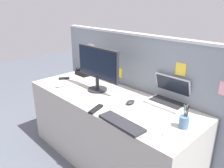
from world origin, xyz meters
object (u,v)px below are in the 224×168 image
object	(u,v)px
desk_phone	(85,72)
pen_cup	(184,122)
cell_phone_black_slab	(64,78)
keyboard_main	(121,123)
cell_phone_silver_slab	(45,83)
computer_mouse_right_hand	(130,102)
computer_mouse_left_hand	(60,85)
desktop_monitor	(98,66)
laptop	(169,96)
cell_phone_white_slab	(173,135)
tv_remote	(96,109)

from	to	relation	value
desk_phone	pen_cup	size ratio (longest dim) A/B	1.07
desk_phone	cell_phone_black_slab	xyz separation A→B (m)	(-0.04, -0.29, -0.02)
desk_phone	keyboard_main	world-z (taller)	desk_phone
cell_phone_silver_slab	pen_cup	bearing A→B (deg)	-29.26
computer_mouse_right_hand	computer_mouse_left_hand	bearing A→B (deg)	-170.63
desktop_monitor	laptop	distance (m)	0.76
computer_mouse_right_hand	cell_phone_white_slab	distance (m)	0.57
cell_phone_white_slab	tv_remote	distance (m)	0.68
tv_remote	pen_cup	bearing A→B (deg)	6.00
cell_phone_black_slab	cell_phone_silver_slab	distance (m)	0.24
keyboard_main	desk_phone	bearing A→B (deg)	157.12
pen_cup	computer_mouse_right_hand	bearing A→B (deg)	177.48
keyboard_main	pen_cup	xyz separation A→B (m)	(0.35, 0.29, 0.04)
cell_phone_black_slab	tv_remote	xyz separation A→B (m)	(0.90, -0.26, 0.01)
computer_mouse_right_hand	pen_cup	distance (m)	0.54
desk_phone	cell_phone_black_slab	size ratio (longest dim) A/B	1.56
laptop	tv_remote	xyz separation A→B (m)	(-0.35, -0.57, -0.05)
pen_cup	cell_phone_black_slab	size ratio (longest dim) A/B	1.46
desk_phone	keyboard_main	size ratio (longest dim) A/B	0.50
laptop	desk_phone	size ratio (longest dim) A/B	1.75
tv_remote	desktop_monitor	bearing A→B (deg)	120.02
desk_phone	pen_cup	world-z (taller)	pen_cup
keyboard_main	tv_remote	bearing A→B (deg)	-179.63
laptop	keyboard_main	world-z (taller)	laptop
desk_phone	computer_mouse_right_hand	size ratio (longest dim) A/B	1.97
computer_mouse_right_hand	cell_phone_black_slab	size ratio (longest dim) A/B	0.79
desktop_monitor	cell_phone_white_slab	xyz separation A→B (m)	(1.00, -0.18, -0.26)
computer_mouse_left_hand	pen_cup	xyz separation A→B (m)	(1.35, 0.21, 0.03)
keyboard_main	computer_mouse_right_hand	world-z (taller)	computer_mouse_right_hand
keyboard_main	cell_phone_white_slab	distance (m)	0.39
desktop_monitor	pen_cup	size ratio (longest dim) A/B	3.10
desktop_monitor	computer_mouse_right_hand	distance (m)	0.52
keyboard_main	desktop_monitor	bearing A→B (deg)	156.03
cell_phone_black_slab	cell_phone_silver_slab	bearing A→B (deg)	-65.74
desk_phone	cell_phone_white_slab	size ratio (longest dim) A/B	1.41
tv_remote	laptop	bearing A→B (deg)	41.45
computer_mouse_right_hand	tv_remote	bearing A→B (deg)	-118.08
desktop_monitor	cell_phone_silver_slab	bearing A→B (deg)	-152.70
computer_mouse_right_hand	cell_phone_white_slab	bearing A→B (deg)	-23.82
desk_phone	pen_cup	xyz separation A→B (m)	(1.52, -0.27, 0.02)
cell_phone_black_slab	cell_phone_white_slab	world-z (taller)	same
cell_phone_silver_slab	computer_mouse_right_hand	bearing A→B (deg)	-23.24
cell_phone_white_slab	pen_cup	bearing A→B (deg)	140.86
desk_phone	computer_mouse_right_hand	xyz separation A→B (m)	(0.98, -0.24, -0.01)
computer_mouse_right_hand	desktop_monitor	bearing A→B (deg)	172.56
cell_phone_black_slab	cell_phone_silver_slab	xyz separation A→B (m)	(-0.02, -0.24, 0.00)
pen_cup	cell_phone_silver_slab	bearing A→B (deg)	-170.38
cell_phone_white_slab	keyboard_main	bearing A→B (deg)	-109.42
computer_mouse_left_hand	cell_phone_black_slab	bearing A→B (deg)	157.34
laptop	pen_cup	size ratio (longest dim) A/B	1.87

